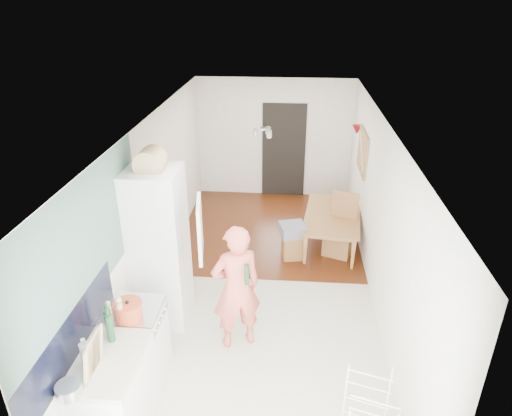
# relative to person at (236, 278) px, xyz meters

# --- Properties ---
(room_shell) EXTENTS (3.20, 7.00, 2.50)m
(room_shell) POSITION_rel_person_xyz_m (0.23, 1.21, 0.27)
(room_shell) COLOR white
(room_shell) RESTS_ON ground
(floor) EXTENTS (3.20, 7.00, 0.01)m
(floor) POSITION_rel_person_xyz_m (0.23, 1.21, -0.98)
(floor) COLOR beige
(floor) RESTS_ON ground
(wood_floor_overlay) EXTENTS (3.20, 3.30, 0.01)m
(wood_floor_overlay) POSITION_rel_person_xyz_m (0.23, 3.06, -0.98)
(wood_floor_overlay) COLOR #521B0B
(wood_floor_overlay) RESTS_ON room_shell
(sage_wall_panel) EXTENTS (0.02, 3.00, 1.30)m
(sage_wall_panel) POSITION_rel_person_xyz_m (-1.36, -0.79, 0.87)
(sage_wall_panel) COLOR slate
(sage_wall_panel) RESTS_ON room_shell
(tile_splashback) EXTENTS (0.02, 1.90, 0.50)m
(tile_splashback) POSITION_rel_person_xyz_m (-1.35, -1.34, 0.17)
(tile_splashback) COLOR black
(tile_splashback) RESTS_ON room_shell
(doorway_recess) EXTENTS (0.90, 0.04, 2.00)m
(doorway_recess) POSITION_rel_person_xyz_m (0.43, 4.69, 0.02)
(doorway_recess) COLOR black
(doorway_recess) RESTS_ON room_shell
(base_cabinet) EXTENTS (0.60, 0.90, 0.86)m
(base_cabinet) POSITION_rel_person_xyz_m (-1.07, -1.34, -0.55)
(base_cabinet) COLOR white
(base_cabinet) RESTS_ON room_shell
(worktop) EXTENTS (0.62, 0.92, 0.06)m
(worktop) POSITION_rel_person_xyz_m (-1.07, -1.34, -0.09)
(worktop) COLOR beige
(worktop) RESTS_ON room_shell
(range_cooker) EXTENTS (0.60, 0.60, 0.88)m
(range_cooker) POSITION_rel_person_xyz_m (-1.07, -0.59, -0.54)
(range_cooker) COLOR white
(range_cooker) RESTS_ON room_shell
(cooker_top) EXTENTS (0.60, 0.60, 0.04)m
(cooker_top) POSITION_rel_person_xyz_m (-1.07, -0.59, -0.08)
(cooker_top) COLOR silver
(cooker_top) RESTS_ON room_shell
(fridge_housing) EXTENTS (0.66, 0.66, 2.15)m
(fridge_housing) POSITION_rel_person_xyz_m (-1.04, 0.43, 0.09)
(fridge_housing) COLOR white
(fridge_housing) RESTS_ON room_shell
(fridge_door) EXTENTS (0.14, 0.56, 0.70)m
(fridge_door) POSITION_rel_person_xyz_m (-0.43, 0.13, 0.57)
(fridge_door) COLOR white
(fridge_door) RESTS_ON room_shell
(fridge_interior) EXTENTS (0.02, 0.52, 0.66)m
(fridge_interior) POSITION_rel_person_xyz_m (-0.73, 0.43, 0.57)
(fridge_interior) COLOR white
(fridge_interior) RESTS_ON room_shell
(pinboard) EXTENTS (0.03, 0.90, 0.70)m
(pinboard) POSITION_rel_person_xyz_m (1.81, 3.11, 0.57)
(pinboard) COLOR tan
(pinboard) RESTS_ON room_shell
(pinboard_frame) EXTENTS (0.00, 0.94, 0.74)m
(pinboard_frame) POSITION_rel_person_xyz_m (1.80, 3.11, 0.57)
(pinboard_frame) COLOR #946239
(pinboard_frame) RESTS_ON room_shell
(wall_sconce) EXTENTS (0.18, 0.18, 0.16)m
(wall_sconce) POSITION_rel_person_xyz_m (1.77, 3.76, 0.77)
(wall_sconce) COLOR maroon
(wall_sconce) RESTS_ON room_shell
(person) EXTENTS (0.85, 0.72, 1.97)m
(person) POSITION_rel_person_xyz_m (0.00, 0.00, 0.00)
(person) COLOR #DD5E4F
(person) RESTS_ON floor
(dining_table) EXTENTS (0.94, 1.49, 0.49)m
(dining_table) POSITION_rel_person_xyz_m (1.37, 2.60, -0.74)
(dining_table) COLOR #946239
(dining_table) RESTS_ON floor
(dining_chair) EXTENTS (0.57, 0.57, 1.05)m
(dining_chair) POSITION_rel_person_xyz_m (1.44, 2.30, -0.46)
(dining_chair) COLOR #946239
(dining_chair) RESTS_ON floor
(stool) EXTENTS (0.38, 0.38, 0.43)m
(stool) POSITION_rel_person_xyz_m (0.67, 2.11, -0.77)
(stool) COLOR #946239
(stool) RESTS_ON floor
(grey_drape) EXTENTS (0.50, 0.50, 0.18)m
(grey_drape) POSITION_rel_person_xyz_m (0.66, 2.11, -0.46)
(grey_drape) COLOR slate
(grey_drape) RESTS_ON stool
(bread_bin) EXTENTS (0.41, 0.39, 0.18)m
(bread_bin) POSITION_rel_person_xyz_m (-1.04, 0.44, 1.26)
(bread_bin) COLOR tan
(bread_bin) RESTS_ON fridge_housing
(red_casserole) EXTENTS (0.33, 0.33, 0.18)m
(red_casserole) POSITION_rel_person_xyz_m (-1.06, -0.72, 0.03)
(red_casserole) COLOR #C64424
(red_casserole) RESTS_ON cooker_top
(steel_pan) EXTENTS (0.28, 0.28, 0.11)m
(steel_pan) POSITION_rel_person_xyz_m (-1.22, -1.77, -0.01)
(steel_pan) COLOR silver
(steel_pan) RESTS_ON worktop
(held_bottle) EXTENTS (0.06, 0.06, 0.26)m
(held_bottle) POSITION_rel_person_xyz_m (0.14, -0.13, 0.14)
(held_bottle) COLOR #1B4221
(held_bottle) RESTS_ON person
(bottle_a) EXTENTS (0.08, 0.08, 0.31)m
(bottle_a) POSITION_rel_person_xyz_m (-1.10, -1.09, 0.09)
(bottle_a) COLOR #1B4221
(bottle_a) RESTS_ON worktop
(bottle_b) EXTENTS (0.07, 0.07, 0.30)m
(bottle_b) POSITION_rel_person_xyz_m (-1.15, -1.01, 0.09)
(bottle_b) COLOR #1B4221
(bottle_b) RESTS_ON worktop
(bottle_c) EXTENTS (0.09, 0.09, 0.23)m
(bottle_c) POSITION_rel_person_xyz_m (-1.22, -1.41, 0.05)
(bottle_c) COLOR silver
(bottle_c) RESTS_ON worktop
(pepper_mill_front) EXTENTS (0.07, 0.07, 0.20)m
(pepper_mill_front) POSITION_rel_person_xyz_m (-1.22, -0.81, 0.04)
(pepper_mill_front) COLOR tan
(pepper_mill_front) RESTS_ON worktop
(pepper_mill_back) EXTENTS (0.08, 0.08, 0.25)m
(pepper_mill_back) POSITION_rel_person_xyz_m (-1.11, -0.81, 0.06)
(pepper_mill_back) COLOR tan
(pepper_mill_back) RESTS_ON worktop
(chopping_boards) EXTENTS (0.05, 0.30, 0.40)m
(chopping_boards) POSITION_rel_person_xyz_m (-1.09, -1.50, 0.14)
(chopping_boards) COLOR tan
(chopping_boards) RESTS_ON worktop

